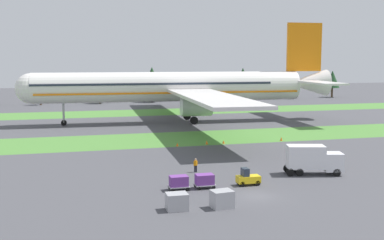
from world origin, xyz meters
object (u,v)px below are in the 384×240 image
(uld_container_1, at_px, (222,199))
(taxiway_marker_3, at_px, (223,142))
(baggage_tug, at_px, (248,178))
(catering_truck, at_px, (313,159))
(uld_container_0, at_px, (177,202))
(taxiway_marker_1, at_px, (207,142))
(taxiway_marker_2, at_px, (177,145))
(airliner, at_px, (181,87))
(taxiway_marker_0, at_px, (281,139))
(cargo_dolly_lead, at_px, (205,180))
(cargo_dolly_second, at_px, (179,182))
(ground_crew_loader, at_px, (342,163))
(ground_crew_marshaller, at_px, (196,165))

(uld_container_1, distance_m, taxiway_marker_3, 35.26)
(baggage_tug, height_order, catering_truck, catering_truck)
(baggage_tug, height_order, uld_container_1, baggage_tug)
(uld_container_0, distance_m, uld_container_1, 4.33)
(taxiway_marker_1, xyz_separation_m, taxiway_marker_3, (2.92, 0.05, -0.08))
(uld_container_1, bearing_deg, taxiway_marker_2, 84.12)
(airliner, xyz_separation_m, catering_truck, (4.08, -51.51, -5.97))
(taxiway_marker_0, height_order, taxiway_marker_3, taxiway_marker_0)
(cargo_dolly_lead, bearing_deg, cargo_dolly_second, -90.00)
(cargo_dolly_second, xyz_separation_m, ground_crew_loader, (22.08, 3.60, 0.03))
(cargo_dolly_lead, distance_m, taxiway_marker_0, 33.93)
(ground_crew_marshaller, distance_m, taxiway_marker_0, 27.72)
(cargo_dolly_lead, relative_size, taxiway_marker_1, 3.16)
(ground_crew_loader, xyz_separation_m, taxiway_marker_3, (-8.15, 22.59, -0.67))
(uld_container_1, bearing_deg, baggage_tug, 52.83)
(catering_truck, relative_size, ground_crew_loader, 4.21)
(baggage_tug, relative_size, ground_crew_marshaller, 1.50)
(airliner, xyz_separation_m, taxiway_marker_3, (0.47, -28.04, -7.65))
(taxiway_marker_1, distance_m, taxiway_marker_2, 5.11)
(taxiway_marker_1, relative_size, taxiway_marker_2, 1.28)
(catering_truck, bearing_deg, taxiway_marker_1, -148.74)
(baggage_tug, height_order, taxiway_marker_3, baggage_tug)
(catering_truck, relative_size, taxiway_marker_3, 13.33)
(uld_container_1, bearing_deg, ground_crew_marshaller, 84.41)
(baggage_tug, relative_size, uld_container_1, 1.30)
(ground_crew_marshaller, bearing_deg, catering_truck, -35.48)
(ground_crew_loader, distance_m, taxiway_marker_0, 22.73)
(taxiway_marker_3, bearing_deg, catering_truck, -81.27)
(cargo_dolly_second, bearing_deg, airliner, 166.37)
(catering_truck, relative_size, ground_crew_marshaller, 4.21)
(uld_container_1, distance_m, taxiway_marker_2, 33.08)
(cargo_dolly_lead, xyz_separation_m, taxiway_marker_0, (21.52, 26.22, -0.58))
(cargo_dolly_lead, bearing_deg, baggage_tug, 90.00)
(taxiway_marker_1, bearing_deg, cargo_dolly_lead, -107.21)
(ground_crew_loader, bearing_deg, airliner, 84.31)
(airliner, relative_size, baggage_tug, 32.56)
(taxiway_marker_0, distance_m, taxiway_marker_2, 18.52)
(airliner, bearing_deg, taxiway_marker_0, -155.56)
(uld_container_1, relative_size, taxiway_marker_1, 2.86)
(ground_crew_loader, distance_m, uld_container_0, 26.01)
(ground_crew_marshaller, height_order, taxiway_marker_1, ground_crew_marshaller)
(airliner, relative_size, ground_crew_loader, 48.79)
(cargo_dolly_lead, bearing_deg, ground_crew_loader, 100.97)
(cargo_dolly_lead, xyz_separation_m, cargo_dolly_second, (-2.90, 0.02, 0.00))
(ground_crew_loader, xyz_separation_m, taxiway_marker_0, (2.34, 22.60, -0.60))
(cargo_dolly_lead, xyz_separation_m, ground_crew_marshaller, (1.05, 7.53, 0.03))
(cargo_dolly_lead, bearing_deg, catering_truck, 100.90)
(airliner, bearing_deg, ground_crew_marshaller, 171.57)
(ground_crew_loader, bearing_deg, cargo_dolly_lead, 175.31)
(cargo_dolly_second, xyz_separation_m, uld_container_1, (2.51, -7.18, -0.08))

